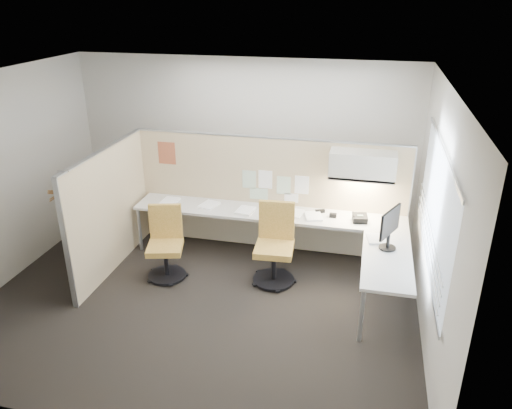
% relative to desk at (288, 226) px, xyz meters
% --- Properties ---
extents(floor, '(5.50, 4.50, 0.01)m').
position_rel_desk_xyz_m(floor, '(-0.93, -1.13, -0.61)').
color(floor, black).
rests_on(floor, ground).
extents(ceiling, '(5.50, 4.50, 0.01)m').
position_rel_desk_xyz_m(ceiling, '(-0.93, -1.13, 2.20)').
color(ceiling, white).
rests_on(ceiling, wall_back).
extents(wall_back, '(5.50, 0.02, 2.80)m').
position_rel_desk_xyz_m(wall_back, '(-0.93, 1.12, 0.80)').
color(wall_back, beige).
rests_on(wall_back, ground).
extents(wall_front, '(5.50, 0.02, 2.80)m').
position_rel_desk_xyz_m(wall_front, '(-0.93, -3.38, 0.80)').
color(wall_front, beige).
rests_on(wall_front, ground).
extents(wall_left, '(0.02, 4.50, 2.80)m').
position_rel_desk_xyz_m(wall_left, '(-3.68, -1.13, 0.80)').
color(wall_left, beige).
rests_on(wall_left, ground).
extents(wall_right, '(0.02, 4.50, 2.80)m').
position_rel_desk_xyz_m(wall_right, '(1.82, -1.13, 0.80)').
color(wall_right, beige).
rests_on(wall_right, ground).
extents(window_pane, '(0.01, 2.80, 1.30)m').
position_rel_desk_xyz_m(window_pane, '(1.79, -1.13, 0.95)').
color(window_pane, '#A9B8C5').
rests_on(window_pane, wall_right).
extents(partition_back, '(4.10, 0.06, 1.75)m').
position_rel_desk_xyz_m(partition_back, '(-0.38, 0.47, 0.27)').
color(partition_back, tan).
rests_on(partition_back, floor).
extents(partition_left, '(0.06, 2.20, 1.75)m').
position_rel_desk_xyz_m(partition_left, '(-2.43, -0.63, 0.27)').
color(partition_left, tan).
rests_on(partition_left, floor).
extents(desk, '(4.00, 2.07, 0.73)m').
position_rel_desk_xyz_m(desk, '(0.00, 0.00, 0.00)').
color(desk, beige).
rests_on(desk, floor).
extents(overhead_bin, '(0.90, 0.36, 0.38)m').
position_rel_desk_xyz_m(overhead_bin, '(0.97, 0.26, 0.91)').
color(overhead_bin, beige).
rests_on(overhead_bin, partition_back).
extents(task_light_strip, '(0.60, 0.06, 0.02)m').
position_rel_desk_xyz_m(task_light_strip, '(0.97, 0.26, 0.70)').
color(task_light_strip, '#FFEABF').
rests_on(task_light_strip, overhead_bin).
extents(pinned_papers, '(1.01, 0.00, 0.47)m').
position_rel_desk_xyz_m(pinned_papers, '(-0.30, 0.44, 0.43)').
color(pinned_papers, '#8CBF8C').
rests_on(pinned_papers, partition_back).
extents(poster, '(0.28, 0.00, 0.35)m').
position_rel_desk_xyz_m(poster, '(-1.98, 0.44, 0.82)').
color(poster, '#F5581F').
rests_on(poster, partition_back).
extents(chair_left, '(0.57, 0.59, 1.00)m').
position_rel_desk_xyz_m(chair_left, '(-1.59, -0.71, -0.13)').
color(chair_left, black).
rests_on(chair_left, floor).
extents(chair_right, '(0.58, 0.58, 1.09)m').
position_rel_desk_xyz_m(chair_right, '(-0.10, -0.48, -0.09)').
color(chair_right, black).
rests_on(chair_right, floor).
extents(monitor, '(0.24, 0.48, 0.54)m').
position_rel_desk_xyz_m(monitor, '(1.37, -0.63, 0.44)').
color(monitor, black).
rests_on(monitor, desk).
extents(phone, '(0.23, 0.22, 0.12)m').
position_rel_desk_xyz_m(phone, '(0.99, 0.11, 0.18)').
color(phone, black).
rests_on(phone, desk).
extents(stapler, '(0.14, 0.09, 0.05)m').
position_rel_desk_xyz_m(stapler, '(0.42, 0.28, 0.15)').
color(stapler, black).
rests_on(stapler, desk).
extents(tape_dispenser, '(0.10, 0.07, 0.06)m').
position_rel_desk_xyz_m(tape_dispenser, '(0.62, 0.17, 0.16)').
color(tape_dispenser, black).
rests_on(tape_dispenser, desk).
extents(coat_hook, '(0.18, 0.48, 1.44)m').
position_rel_desk_xyz_m(coat_hook, '(-2.51, -1.54, 0.80)').
color(coat_hook, silver).
rests_on(coat_hook, partition_left).
extents(paper_stack_0, '(0.24, 0.31, 0.03)m').
position_rel_desk_xyz_m(paper_stack_0, '(-1.86, 0.16, 0.14)').
color(paper_stack_0, white).
rests_on(paper_stack_0, desk).
extents(paper_stack_1, '(0.30, 0.35, 0.02)m').
position_rel_desk_xyz_m(paper_stack_1, '(-1.24, 0.18, 0.14)').
color(paper_stack_1, white).
rests_on(paper_stack_1, desk).
extents(paper_stack_2, '(0.27, 0.33, 0.03)m').
position_rel_desk_xyz_m(paper_stack_2, '(-0.65, 0.07, 0.14)').
color(paper_stack_2, white).
rests_on(paper_stack_2, desk).
extents(paper_stack_3, '(0.27, 0.33, 0.01)m').
position_rel_desk_xyz_m(paper_stack_3, '(0.06, 0.18, 0.13)').
color(paper_stack_3, white).
rests_on(paper_stack_3, desk).
extents(paper_stack_4, '(0.30, 0.35, 0.03)m').
position_rel_desk_xyz_m(paper_stack_4, '(0.35, 0.10, 0.14)').
color(paper_stack_4, white).
rests_on(paper_stack_4, desk).
extents(paper_stack_5, '(0.28, 0.34, 0.02)m').
position_rel_desk_xyz_m(paper_stack_5, '(1.23, -0.40, 0.14)').
color(paper_stack_5, white).
rests_on(paper_stack_5, desk).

